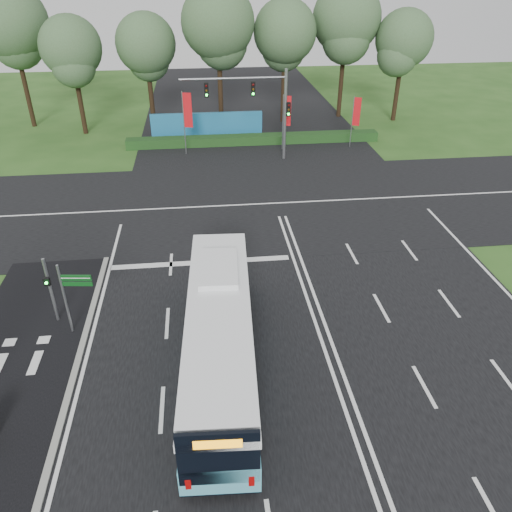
{
  "coord_description": "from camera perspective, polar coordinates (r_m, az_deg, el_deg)",
  "views": [
    {
      "loc": [
        -4.63,
        -17.93,
        14.1
      ],
      "look_at": [
        -2.37,
        2.0,
        2.06
      ],
      "focal_mm": 35.0,
      "sensor_mm": 36.0,
      "label": 1
    }
  ],
  "objects": [
    {
      "name": "road_main",
      "position": [
        23.26,
        6.41,
        -6.51
      ],
      "size": [
        20.0,
        120.0,
        0.04
      ],
      "primitive_type": "cube",
      "color": "black",
      "rests_on": "ground"
    },
    {
      "name": "city_bus",
      "position": [
        19.34,
        -4.16,
        -9.1
      ],
      "size": [
        3.03,
        11.71,
        3.33
      ],
      "rotation": [
        0.0,
        0.0,
        -0.05
      ],
      "color": "#53AAC0",
      "rests_on": "ground"
    },
    {
      "name": "banner_flag_left",
      "position": [
        41.81,
        -7.93,
        15.74
      ],
      "size": [
        0.74,
        0.22,
        5.13
      ],
      "rotation": [
        0.0,
        0.0,
        -0.23
      ],
      "color": "gray",
      "rests_on": "ground"
    },
    {
      "name": "banner_flag_mid",
      "position": [
        42.77,
        3.44,
        15.85
      ],
      "size": [
        0.68,
        0.14,
        4.59
      ],
      "rotation": [
        0.0,
        0.0,
        -0.13
      ],
      "color": "gray",
      "rests_on": "ground"
    },
    {
      "name": "pedestrian_signal",
      "position": [
        23.4,
        -22.49,
        -3.47
      ],
      "size": [
        0.27,
        0.41,
        3.26
      ],
      "rotation": [
        0.0,
        0.0,
        -0.06
      ],
      "color": "gray",
      "rests_on": "ground"
    },
    {
      "name": "eucalyptus_row",
      "position": [
        49.29,
        -4.99,
        24.4
      ],
      "size": [
        41.32,
        8.8,
        12.49
      ],
      "color": "black",
      "rests_on": "ground"
    },
    {
      "name": "traffic_light_gantry",
      "position": [
        39.87,
        0.72,
        17.27
      ],
      "size": [
        8.41,
        0.28,
        7.0
      ],
      "color": "gray",
      "rests_on": "ground"
    },
    {
      "name": "banner_flag_right",
      "position": [
        43.96,
        11.31,
        15.56
      ],
      "size": [
        0.6,
        0.31,
        4.36
      ],
      "rotation": [
        0.0,
        0.0,
        -0.43
      ],
      "color": "gray",
      "rests_on": "ground"
    },
    {
      "name": "road_cross",
      "position": [
        33.4,
        2.12,
        6.02
      ],
      "size": [
        120.0,
        14.0,
        0.05
      ],
      "primitive_type": "cube",
      "color": "black",
      "rests_on": "ground"
    },
    {
      "name": "kerb_strip",
      "position": [
        21.21,
        -20.13,
        -12.86
      ],
      "size": [
        0.25,
        18.0,
        0.12
      ],
      "primitive_type": "cube",
      "color": "gray",
      "rests_on": "ground"
    },
    {
      "name": "hedge",
      "position": [
        44.83,
        -0.24,
        13.17
      ],
      "size": [
        22.0,
        1.2,
        0.8
      ],
      "primitive_type": "cube",
      "color": "#1A3D16",
      "rests_on": "ground"
    },
    {
      "name": "ground",
      "position": [
        23.27,
        6.41,
        -6.55
      ],
      "size": [
        120.0,
        120.0,
        0.0
      ],
      "primitive_type": "plane",
      "color": "#28501A",
      "rests_on": "ground"
    },
    {
      "name": "street_sign",
      "position": [
        22.15,
        -20.44,
        -3.71
      ],
      "size": [
        1.34,
        0.24,
        3.45
      ],
      "rotation": [
        0.0,
        0.0,
        -0.12
      ],
      "color": "gray",
      "rests_on": "ground"
    },
    {
      "name": "bike_path",
      "position": [
        21.97,
        -26.33,
        -12.85
      ],
      "size": [
        5.0,
        18.0,
        0.06
      ],
      "primitive_type": "cube",
      "color": "black",
      "rests_on": "ground"
    },
    {
      "name": "blue_hoarding",
      "position": [
        46.78,
        -5.63,
        14.68
      ],
      "size": [
        10.0,
        0.3,
        2.2
      ],
      "primitive_type": "cube",
      "color": "#1B6693",
      "rests_on": "ground"
    }
  ]
}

